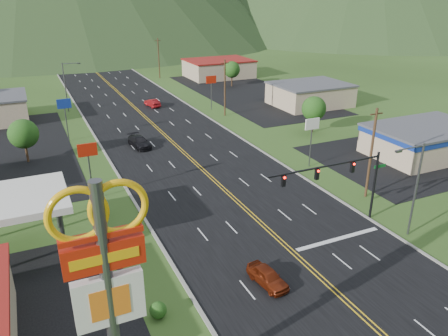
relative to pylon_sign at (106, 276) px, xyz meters
name	(u,v)px	position (x,y,z in m)	size (l,w,h in m)	color
pylon_sign	(106,276)	(0.00, 0.00, 0.00)	(4.32, 0.60, 14.00)	#59595E
traffic_signal	(343,175)	(23.48, 12.00, -3.97)	(13.10, 0.43, 7.00)	black
streetlight_east	(414,184)	(28.18, 8.00, -4.12)	(3.28, 0.25, 9.00)	#59595E
streetlight_west	(67,84)	(5.32, 68.00, -4.12)	(3.28, 0.25, 9.00)	#59595E
gas_canopy	(4,203)	(-5.00, 20.00, -4.43)	(10.00, 8.00, 5.30)	white
building_east_near	(426,139)	(47.00, 23.00, -7.03)	(15.40, 10.40, 4.10)	#D2B092
building_east_mid	(310,94)	(49.00, 53.00, -7.14)	(14.40, 11.40, 4.30)	#D2B092
building_east_far	(219,68)	(45.00, 88.00, -7.04)	(16.40, 12.40, 4.50)	#D2B092
pole_sign_west_a	(88,156)	(3.00, 28.00, -4.25)	(2.00, 0.18, 6.40)	#59595E
pole_sign_west_b	(65,108)	(3.00, 50.00, -4.25)	(2.00, 0.18, 6.40)	#59595E
pole_sign_east_a	(312,129)	(30.00, 26.00, -4.25)	(2.00, 0.18, 6.40)	#59595E
pole_sign_east_b	(211,83)	(30.00, 58.00, -4.25)	(2.00, 0.18, 6.40)	#59595E
tree_west_a	(23,134)	(-3.00, 43.00, -5.41)	(3.84, 3.84, 5.82)	#382314
tree_east_a	(314,108)	(39.00, 38.00, -5.41)	(3.84, 3.84, 5.82)	#382314
tree_east_b	(232,70)	(43.00, 76.00, -5.41)	(3.84, 3.84, 5.82)	#382314
utility_pole_a	(371,153)	(30.50, 16.00, -4.17)	(1.60, 0.28, 10.00)	#382314
utility_pole_b	(225,87)	(30.50, 53.00, -4.17)	(1.60, 0.28, 10.00)	#382314
utility_pole_c	(159,58)	(30.50, 93.00, -4.17)	(1.60, 0.28, 10.00)	#382314
utility_pole_d	(123,42)	(30.50, 133.00, -4.17)	(1.60, 0.28, 10.00)	#382314
car_red_near	(268,277)	(12.76, 6.99, -8.62)	(1.60, 3.97, 1.35)	#621D0A
car_dark_mid	(139,142)	(11.98, 42.56, -8.54)	(2.11, 5.20, 1.51)	black
car_red_far	(152,103)	(20.35, 64.77, -8.56)	(1.57, 4.49, 1.48)	maroon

